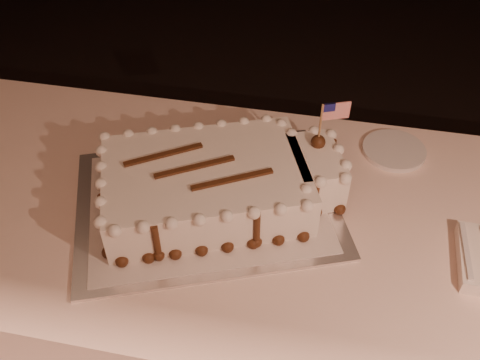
% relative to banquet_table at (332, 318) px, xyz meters
% --- Properties ---
extents(room_shell, '(6.10, 8.10, 2.90)m').
position_rel_banquet_table_xyz_m(room_shell, '(0.00, -0.60, 1.02)').
color(room_shell, black).
rests_on(room_shell, ground).
extents(banquet_table, '(2.40, 0.80, 0.75)m').
position_rel_banquet_table_xyz_m(banquet_table, '(0.00, 0.00, 0.00)').
color(banquet_table, '#FFD7C5').
rests_on(banquet_table, ground).
extents(cake_board, '(0.72, 0.64, 0.01)m').
position_rel_banquet_table_xyz_m(cake_board, '(-0.34, 0.00, 0.38)').
color(cake_board, silver).
rests_on(cake_board, banquet_table).
extents(doily, '(0.65, 0.58, 0.00)m').
position_rel_banquet_table_xyz_m(doily, '(-0.34, 0.00, 0.38)').
color(doily, silver).
rests_on(doily, cake_board).
extents(sheet_cake, '(0.59, 0.45, 0.23)m').
position_rel_banquet_table_xyz_m(sheet_cake, '(-0.31, 0.02, 0.44)').
color(sheet_cake, white).
rests_on(sheet_cake, doily).
extents(side_plate, '(0.16, 0.16, 0.01)m').
position_rel_banquet_table_xyz_m(side_plate, '(0.09, 0.28, 0.38)').
color(side_plate, silver).
rests_on(side_plate, banquet_table).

